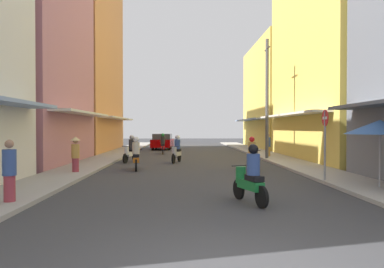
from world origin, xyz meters
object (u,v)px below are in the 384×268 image
(pedestrian_foreground, at_px, (268,146))
(vendor_umbrella, at_px, (380,127))
(street_sign_no_entry, at_px, (325,136))
(pedestrian_far, at_px, (9,173))
(motorbike_black, at_px, (253,155))
(motorbike_red, at_px, (163,145))
(motorbike_orange, at_px, (136,155))
(motorbike_silver, at_px, (177,150))
(parked_car, at_px, (163,141))
(pedestrian_midway, at_px, (75,153))
(motorbike_white, at_px, (130,150))
(motorbike_green, at_px, (250,177))
(utility_pole, at_px, (267,98))

(pedestrian_foreground, xyz_separation_m, vendor_umbrella, (0.54, -12.88, 1.21))
(street_sign_no_entry, bearing_deg, pedestrian_far, -158.78)
(motorbike_black, xyz_separation_m, motorbike_red, (-4.82, 11.08, 0.00))
(motorbike_orange, bearing_deg, motorbike_red, 86.39)
(motorbike_silver, height_order, parked_car, motorbike_silver)
(parked_car, height_order, pedestrian_midway, pedestrian_midway)
(pedestrian_midway, bearing_deg, motorbike_silver, 51.80)
(motorbike_white, xyz_separation_m, pedestrian_foreground, (8.70, 2.97, 0.10))
(motorbike_red, xyz_separation_m, street_sign_no_entry, (6.64, -15.30, 1.01))
(motorbike_green, xyz_separation_m, utility_pole, (3.47, 13.11, 3.11))
(motorbike_silver, distance_m, parked_car, 13.18)
(motorbike_green, bearing_deg, parked_car, 98.30)
(motorbike_green, distance_m, motorbike_black, 7.92)
(motorbike_red, relative_size, pedestrian_far, 1.07)
(motorbike_red, bearing_deg, motorbike_orange, -93.61)
(parked_car, relative_size, pedestrian_midway, 2.59)
(motorbike_black, relative_size, motorbike_orange, 1.00)
(motorbike_black, xyz_separation_m, pedestrian_foreground, (2.37, 6.99, 0.10))
(parked_car, bearing_deg, pedestrian_foreground, -52.92)
(motorbike_orange, distance_m, street_sign_no_entry, 8.55)
(pedestrian_midway, relative_size, pedestrian_far, 0.95)
(pedestrian_far, bearing_deg, pedestrian_foreground, 55.90)
(motorbike_silver, relative_size, motorbike_black, 0.98)
(motorbike_green, relative_size, vendor_umbrella, 0.78)
(motorbike_green, relative_size, pedestrian_midway, 1.08)
(motorbike_green, bearing_deg, motorbike_orange, 116.83)
(motorbike_black, bearing_deg, street_sign_no_entry, -66.70)
(parked_car, xyz_separation_m, vendor_umbrella, (8.07, -22.84, 1.28))
(pedestrian_far, bearing_deg, vendor_umbrella, 10.81)
(motorbike_orange, bearing_deg, vendor_umbrella, -35.27)
(motorbike_red, relative_size, vendor_umbrella, 0.81)
(motorbike_orange, bearing_deg, motorbike_white, 101.58)
(motorbike_silver, height_order, utility_pole, utility_pole)
(motorbike_silver, relative_size, motorbike_green, 1.02)
(motorbike_red, xyz_separation_m, parked_car, (-0.34, 5.87, 0.04))
(pedestrian_foreground, distance_m, pedestrian_far, 18.01)
(parked_car, bearing_deg, motorbike_black, -73.09)
(motorbike_silver, bearing_deg, motorbike_white, 176.42)
(motorbike_white, distance_m, utility_pole, 8.91)
(motorbike_orange, bearing_deg, pedestrian_midway, -146.02)
(motorbike_green, bearing_deg, vendor_umbrella, 22.77)
(utility_pole, height_order, street_sign_no_entry, utility_pole)
(motorbike_silver, bearing_deg, pedestrian_foreground, 27.50)
(motorbike_red, height_order, motorbike_white, same)
(motorbike_white, relative_size, pedestrian_midway, 1.08)
(parked_car, xyz_separation_m, pedestrian_midway, (-2.73, -18.48, 0.17))
(motorbike_green, relative_size, pedestrian_foreground, 1.08)
(motorbike_black, bearing_deg, motorbike_green, -101.29)
(motorbike_white, xyz_separation_m, street_sign_no_entry, (8.14, -8.24, 1.01))
(motorbike_white, bearing_deg, motorbike_green, -67.95)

